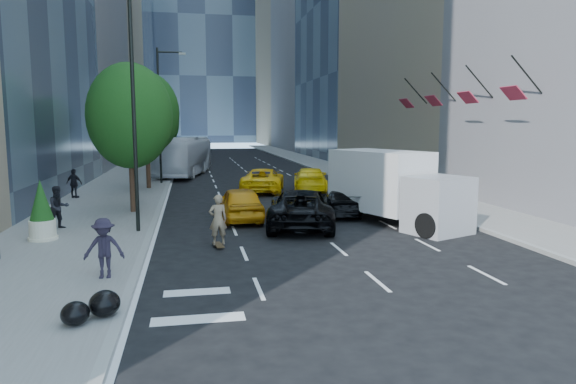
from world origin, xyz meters
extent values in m
plane|color=black|center=(0.00, 0.00, 0.00)|extent=(160.00, 160.00, 0.00)
cube|color=slate|center=(-9.00, 30.00, 0.07)|extent=(6.00, 120.00, 0.15)
cube|color=slate|center=(10.00, 30.00, 0.07)|extent=(4.00, 120.00, 0.15)
cube|color=gray|center=(22.00, 98.00, 25.00)|extent=(20.00, 24.00, 50.00)
cylinder|color=black|center=(-6.50, 4.00, 5.15)|extent=(0.16, 0.16, 10.00)
cylinder|color=black|center=(-6.50, 22.00, 5.15)|extent=(0.16, 0.16, 10.00)
cylinder|color=black|center=(-5.60, 22.00, 9.85)|extent=(1.80, 0.12, 0.12)
cube|color=#99998C|center=(-4.70, 22.00, 9.75)|extent=(0.50, 0.22, 0.15)
cylinder|color=#322013|center=(-7.20, 9.00, 1.72)|extent=(0.30, 0.30, 3.15)
ellipsoid|color=#0F3A10|center=(-7.20, 9.00, 4.98)|extent=(4.20, 4.20, 5.25)
cylinder|color=#322013|center=(-7.20, 19.00, 1.84)|extent=(0.30, 0.30, 3.38)
ellipsoid|color=#0F3A10|center=(-7.20, 19.00, 5.32)|extent=(4.50, 4.50, 5.62)
cylinder|color=#322013|center=(-7.20, 32.00, 1.61)|extent=(0.30, 0.30, 2.93)
ellipsoid|color=#0F3A10|center=(-7.20, 32.00, 4.63)|extent=(3.90, 3.90, 4.88)
cylinder|color=black|center=(-6.40, 40.00, 2.75)|extent=(0.14, 0.14, 5.20)
imported|color=black|center=(-6.40, 40.00, 4.35)|extent=(2.48, 0.53, 1.00)
cylinder|color=black|center=(11.15, 4.00, 6.85)|extent=(1.75, 0.08, 1.75)
cube|color=maroon|center=(10.50, 4.00, 6.00)|extent=(0.64, 1.30, 0.64)
cylinder|color=black|center=(11.15, 8.00, 6.85)|extent=(1.75, 0.08, 1.75)
cube|color=maroon|center=(10.50, 8.00, 6.00)|extent=(0.64, 1.30, 0.64)
cylinder|color=black|center=(11.15, 12.00, 6.85)|extent=(1.75, 0.08, 1.75)
cube|color=maroon|center=(10.50, 12.00, 6.00)|extent=(0.64, 1.30, 0.64)
cylinder|color=black|center=(11.15, 16.00, 6.85)|extent=(1.75, 0.08, 1.75)
cube|color=maroon|center=(10.50, 16.00, 6.00)|extent=(0.64, 1.30, 0.64)
imported|color=#806A50|center=(-3.34, 1.04, 0.93)|extent=(0.74, 0.54, 1.87)
imported|color=black|center=(0.50, 4.32, 0.84)|extent=(4.01, 6.52, 1.69)
imported|color=black|center=(3.14, 6.89, 0.65)|extent=(2.66, 4.76, 1.30)
imported|color=orange|center=(-2.00, 6.50, 0.81)|extent=(2.05, 4.80, 1.62)
imported|color=#FFEA0D|center=(4.20, 9.94, 0.64)|extent=(2.44, 4.09, 1.27)
imported|color=yellow|center=(0.50, 16.50, 0.80)|extent=(3.84, 6.22, 1.61)
imported|color=yellow|center=(3.82, 16.56, 0.79)|extent=(3.28, 5.81, 1.59)
imported|color=white|center=(-4.80, 29.17, 1.71)|extent=(5.14, 12.57, 3.41)
cube|color=silver|center=(4.52, 5.15, 1.92)|extent=(4.13, 5.37, 2.81)
cube|color=gray|center=(5.87, 1.89, 1.20)|extent=(3.00, 2.84, 2.39)
cylinder|color=black|center=(5.02, 1.08, 0.52)|extent=(0.73, 1.10, 1.04)
cylinder|color=black|center=(7.04, 1.92, 0.52)|extent=(0.73, 1.10, 1.04)
cylinder|color=black|center=(2.88, 6.27, 0.52)|extent=(0.73, 1.10, 1.04)
cylinder|color=black|center=(4.90, 7.11, 0.52)|extent=(0.73, 1.10, 1.04)
imported|color=black|center=(-9.84, 5.11, 1.06)|extent=(1.12, 1.08, 1.82)
imported|color=black|center=(-11.20, 14.74, 1.03)|extent=(1.11, 0.80, 1.75)
imported|color=black|center=(-6.80, -2.63, 1.03)|extent=(1.14, 0.67, 1.75)
cylinder|color=beige|center=(-9.95, 3.00, 0.54)|extent=(0.97, 0.97, 0.78)
cone|color=#0F3A10|center=(-9.95, 3.00, 1.70)|extent=(0.87, 0.87, 1.55)
ellipsoid|color=black|center=(-6.32, -5.78, 0.45)|extent=(0.71, 0.78, 0.60)
ellipsoid|color=black|center=(-6.88, -6.22, 0.41)|extent=(0.62, 0.68, 0.53)
camera|label=1|loc=(-4.29, -17.78, 4.56)|focal=32.00mm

